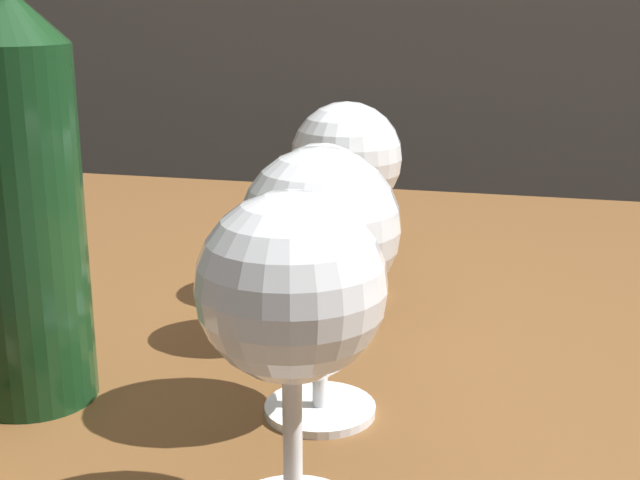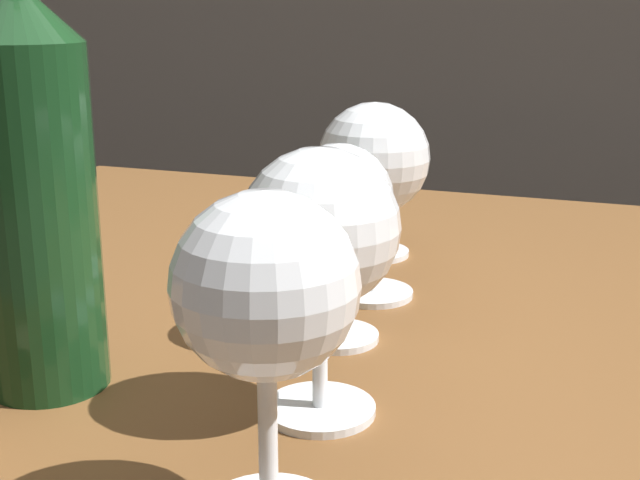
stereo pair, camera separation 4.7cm
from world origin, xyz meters
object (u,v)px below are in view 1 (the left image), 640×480
wine_glass_rose (320,232)px  wine_bottle (17,188)px  wine_glass_chardonnay (291,297)px  wine_glass_port (338,164)px  wine_glass_white (321,204)px  wine_glass_cabernet (346,162)px

wine_glass_rose → wine_bottle: (-0.17, -0.02, 0.02)m
wine_glass_rose → wine_glass_chardonnay: bearing=-82.7°
wine_glass_port → wine_glass_white: bearing=-80.6°
wine_glass_rose → wine_glass_port: size_ratio=1.21×
wine_glass_chardonnay → wine_glass_port: (-0.07, 0.43, -0.02)m
wine_glass_white → wine_glass_port: (-0.03, 0.21, -0.01)m
wine_glass_chardonnay → wine_bottle: wine_bottle is taller
wine_glass_cabernet → wine_bottle: 0.27m
wine_glass_cabernet → wine_bottle: bearing=-122.4°
wine_glass_rose → wine_glass_white: bearing=103.4°
wine_glass_white → wine_glass_cabernet: 0.10m
wine_glass_white → wine_bottle: bearing=-138.7°
wine_glass_rose → wine_glass_port: (-0.06, 0.32, -0.02)m
wine_glass_white → wine_glass_cabernet: (-0.00, 0.10, 0.01)m
wine_glass_white → wine_glass_cabernet: bearing=91.9°
wine_glass_port → wine_glass_rose: bearing=-79.2°
wine_glass_cabernet → wine_bottle: wine_bottle is taller
wine_glass_port → wine_glass_cabernet: bearing=-74.3°
wine_glass_chardonnay → wine_glass_rose: 0.11m
wine_glass_chardonnay → wine_glass_cabernet: bearing=97.8°
wine_glass_chardonnay → wine_glass_rose: size_ratio=1.00×
wine_glass_rose → wine_bottle: bearing=-173.5°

